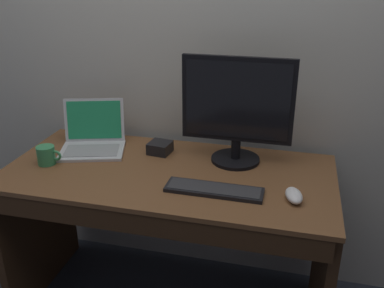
# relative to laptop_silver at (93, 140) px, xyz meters

# --- Properties ---
(desk) EXTENTS (1.47, 0.70, 0.78)m
(desk) POSITION_rel_laptop_silver_xyz_m (0.43, -0.16, -0.30)
(desk) COLOR brown
(desk) RESTS_ON ground
(laptop_silver) EXTENTS (0.37, 0.35, 0.23)m
(laptop_silver) POSITION_rel_laptop_silver_xyz_m (0.00, 0.00, 0.00)
(laptop_silver) COLOR silver
(laptop_silver) RESTS_ON desk
(external_monitor) EXTENTS (0.50, 0.23, 0.49)m
(external_monitor) POSITION_rel_laptop_silver_xyz_m (0.71, 0.02, 0.21)
(external_monitor) COLOR black
(external_monitor) RESTS_ON desk
(wired_keyboard) EXTENTS (0.40, 0.12, 0.02)m
(wired_keyboard) POSITION_rel_laptop_silver_xyz_m (0.67, -0.28, -0.04)
(wired_keyboard) COLOR black
(wired_keyboard) RESTS_ON desk
(computer_mouse) EXTENTS (0.09, 0.13, 0.04)m
(computer_mouse) POSITION_rel_laptop_silver_xyz_m (0.99, -0.27, -0.03)
(computer_mouse) COLOR white
(computer_mouse) RESTS_ON desk
(external_drive_box) EXTENTS (0.11, 0.11, 0.05)m
(external_drive_box) POSITION_rel_laptop_silver_xyz_m (0.34, 0.03, -0.02)
(external_drive_box) COLOR black
(external_drive_box) RESTS_ON desk
(coffee_mug) EXTENTS (0.12, 0.08, 0.09)m
(coffee_mug) POSITION_rel_laptop_silver_xyz_m (-0.13, -0.21, -0.00)
(coffee_mug) COLOR #388E56
(coffee_mug) RESTS_ON desk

